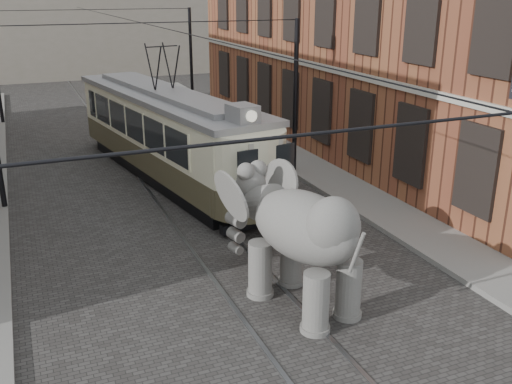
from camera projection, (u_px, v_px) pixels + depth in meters
name	position (u px, v px, depth m)	size (l,w,h in m)	color
ground	(222.00, 254.00, 16.17)	(120.00, 120.00, 0.00)	#3A3836
tram_rails	(222.00, 253.00, 16.16)	(1.54, 80.00, 0.02)	slate
sidewalk_right	(400.00, 220.00, 18.33)	(2.00, 60.00, 0.15)	slate
brick_building	(382.00, 13.00, 26.00)	(8.00, 26.00, 12.00)	brown
catenary	(165.00, 115.00, 19.44)	(11.00, 30.20, 6.00)	black
tram	(165.00, 114.00, 21.85)	(2.64, 12.82, 5.09)	beige
elephant	(304.00, 245.00, 13.03)	(2.78, 5.04, 3.09)	#5C5955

